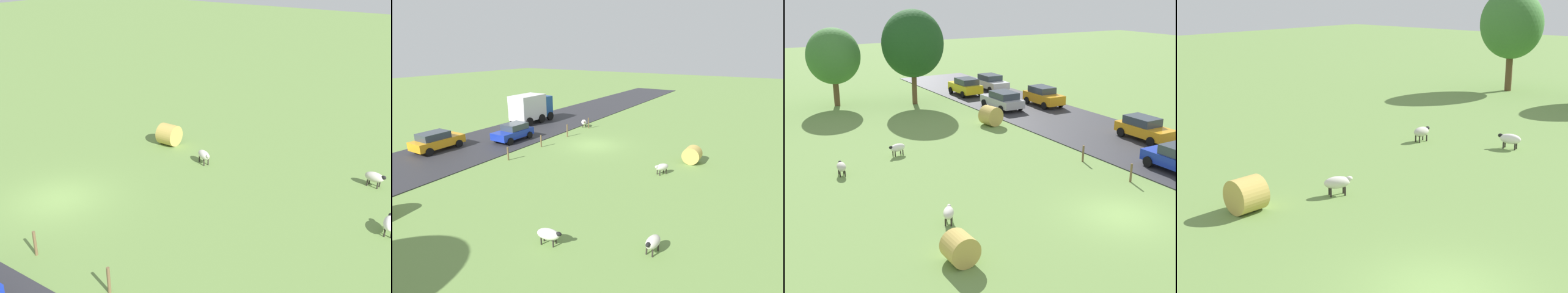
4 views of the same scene
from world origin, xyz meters
The scene contains 14 objects.
ground_plane centered at (0.00, 0.00, 0.00)m, with size 160.00×160.00×0.00m, color #6B8E47.
road_strip centered at (8.69, 0.00, 0.03)m, with size 8.00×80.00×0.06m, color #2D2D33.
sheep_0 centered at (-9.83, 11.81, 0.51)m, with size 0.60×1.09×0.76m.
sheep_1 centered at (-5.79, 13.59, 0.49)m, with size 1.19×0.70×0.74m.
sheep_2 centered at (4.27, -5.16, 0.51)m, with size 1.09×1.19×0.78m.
sheep_3 centered at (-7.31, 3.33, 0.51)m, with size 0.91×1.13×0.75m.
hay_bale_0 centered at (-8.48, 0.02, 0.63)m, with size 1.26×1.26×1.10m, color tan.
fence_post_0 centered at (3.56, -4.93, 0.57)m, with size 0.12×0.12×1.14m, color brown.
fence_post_1 centered at (3.56, -1.04, 0.60)m, with size 0.12×0.12×1.21m, color brown.
fence_post_2 centered at (3.56, 2.86, 0.52)m, with size 0.12×0.12×1.05m, color brown.
fence_post_3 centered at (3.56, 6.75, 0.51)m, with size 0.12×0.12×1.02m, color brown.
truck_0 centered at (10.49, -3.81, 1.76)m, with size 2.61×4.94×3.15m.
car_3 centered at (6.99, 2.64, 0.85)m, with size 1.97×3.83×1.52m.
car_4 centered at (10.28, 8.14, 0.87)m, with size 1.96×4.14×1.56m.
Camera 2 is at (-13.40, 22.72, 8.20)m, focal length 28.81 mm.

